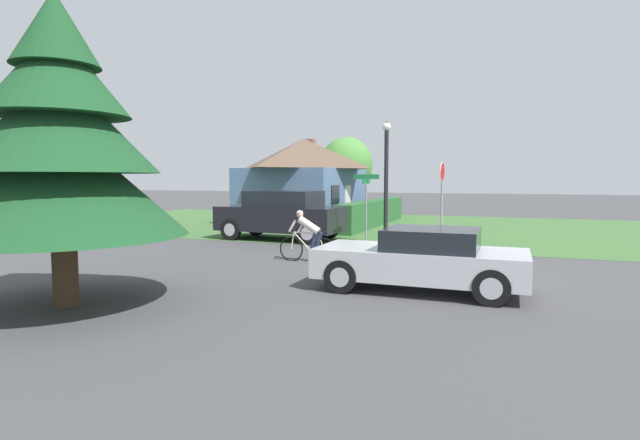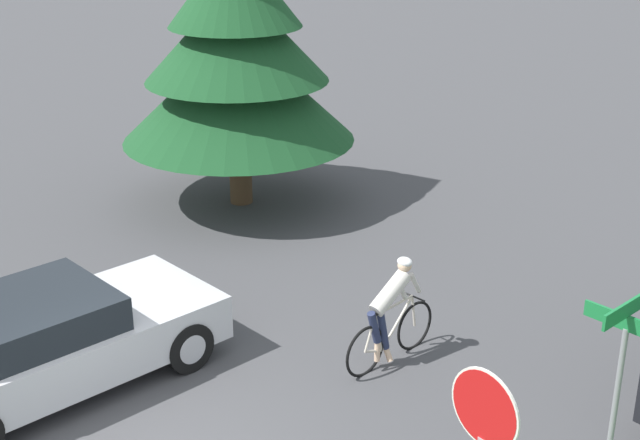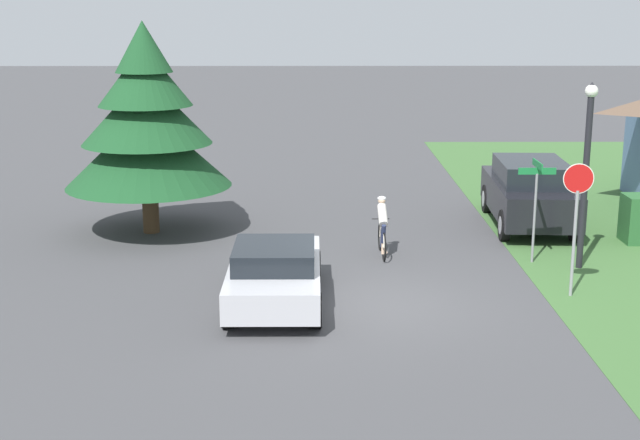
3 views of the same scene
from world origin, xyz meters
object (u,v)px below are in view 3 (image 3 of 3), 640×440
object	(u,v)px
cyclist	(382,228)
conifer_tall_near	(147,123)
street_name_sign	(536,192)
street_lamp	(586,162)
stop_sign	(577,206)
parked_suv_right	(529,192)
sedan_left_lane	(275,273)

from	to	relation	value
cyclist	conifer_tall_near	bearing A→B (deg)	67.93
street_name_sign	street_lamp	bearing A→B (deg)	-23.93
stop_sign	conifer_tall_near	xyz separation A→B (m)	(-10.01, 5.52, 1.00)
conifer_tall_near	street_name_sign	bearing A→B (deg)	-17.04
parked_suv_right	stop_sign	distance (m)	6.23
stop_sign	sedan_left_lane	bearing A→B (deg)	7.82
street_lamp	conifer_tall_near	distance (m)	11.33
stop_sign	street_lamp	world-z (taller)	street_lamp
street_name_sign	conifer_tall_near	world-z (taller)	conifer_tall_near
street_lamp	stop_sign	bearing A→B (deg)	-110.68
street_lamp	sedan_left_lane	bearing A→B (deg)	-160.63
stop_sign	street_lamp	size ratio (longest dim) A/B	0.66
parked_suv_right	street_name_sign	xyz separation A→B (m)	(-0.74, -3.60, 0.78)
cyclist	street_name_sign	bearing A→B (deg)	-102.18
sedan_left_lane	street_name_sign	xyz separation A→B (m)	(6.12, 2.96, 1.09)
cyclist	conifer_tall_near	xyz separation A→B (m)	(-6.17, 2.32, 2.29)
street_lamp	street_name_sign	bearing A→B (deg)	156.07
sedan_left_lane	parked_suv_right	bearing A→B (deg)	-46.29
cyclist	parked_suv_right	xyz separation A→B (m)	(4.34, 2.92, 0.26)
cyclist	parked_suv_right	size ratio (longest dim) A/B	0.35
cyclist	sedan_left_lane	bearing A→B (deg)	143.81
street_lamp	street_name_sign	distance (m)	1.38
conifer_tall_near	sedan_left_lane	bearing A→B (deg)	-58.45
parked_suv_right	street_name_sign	size ratio (longest dim) A/B	1.95
conifer_tall_near	parked_suv_right	bearing A→B (deg)	3.30
cyclist	street_name_sign	size ratio (longest dim) A/B	0.69
parked_suv_right	conifer_tall_near	bearing A→B (deg)	96.01
stop_sign	conifer_tall_near	world-z (taller)	conifer_tall_near
cyclist	conifer_tall_near	world-z (taller)	conifer_tall_near
sedan_left_lane	conifer_tall_near	distance (m)	7.37
stop_sign	street_name_sign	world-z (taller)	stop_sign
parked_suv_right	street_name_sign	bearing A→B (deg)	171.15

